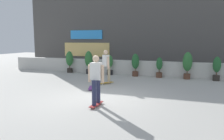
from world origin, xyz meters
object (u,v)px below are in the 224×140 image
Objects in this scene: potted_plant_1 at (89,61)px; potted_plant_3 at (135,63)px; skateboard_near_camera at (91,88)px; potted_plant_5 at (187,63)px; skater_by_wall_left at (106,65)px; potted_plant_0 at (70,60)px; skater_foreground at (96,78)px; potted_plant_6 at (217,67)px; potted_plant_2 at (110,64)px; potted_plant_4 at (159,67)px.

potted_plant_1 is 1.08× the size of potted_plant_3.
potted_plant_5 is at bearing 45.67° from skateboard_near_camera.
potted_plant_3 is 2.94m from skater_by_wall_left.
potted_plant_0 is 1.05× the size of potted_plant_3.
skater_by_wall_left is at bearing 106.09° from skater_foreground.
potted_plant_0 is 1.42m from potted_plant_1.
potted_plant_5 is (2.97, 0.00, 0.11)m from potted_plant_3.
potted_plant_2 is at bearing 180.00° from potted_plant_6.
potted_plant_2 is 0.95× the size of potted_plant_6.
potted_plant_5 is at bearing -0.00° from potted_plant_0.
potted_plant_1 is at bearing 180.00° from potted_plant_5.
potted_plant_0 is at bearing 130.26° from skateboard_near_camera.
potted_plant_0 reaches higher than potted_plant_3.
skater_foreground is at bearing -73.84° from potted_plant_2.
potted_plant_5 reaches higher than potted_plant_3.
skater_foreground and skater_by_wall_left have the same top height.
skater_by_wall_left is 2.07× the size of skateboard_near_camera.
skater_foreground is at bearing -73.91° from skater_by_wall_left.
skater_by_wall_left is at bearing -151.97° from potted_plant_6.
skater_foreground reaches higher than potted_plant_3.
skater_foreground is (-1.21, -6.40, 0.32)m from potted_plant_4.
skateboard_near_camera is (-5.51, -4.10, -0.66)m from potted_plant_6.
potted_plant_6 reaches higher than potted_plant_4.
potted_plant_2 is at bearing 180.00° from potted_plant_4.
skater_by_wall_left reaches higher than skateboard_near_camera.
skater_by_wall_left is at bearing -73.75° from potted_plant_2.
skater_foreground reaches higher than potted_plant_5.
potted_plant_3 is 4.29m from skateboard_near_camera.
potted_plant_6 is at bearing 0.00° from potted_plant_3.
skater_foreground is (4.72, -6.40, 0.12)m from potted_plant_0.
potted_plant_1 is 1.79× the size of skateboard_near_camera.
skateboard_near_camera is (0.61, -4.10, -0.61)m from potted_plant_2.
potted_plant_6 is (3.04, 0.00, 0.10)m from potted_plant_4.
potted_plant_6 is (4.47, 0.00, -0.05)m from potted_plant_3.
potted_plant_2 is 2.95m from skater_by_wall_left.
potted_plant_1 is 1.19× the size of potted_plant_2.
skateboard_near_camera is (-1.04, -4.10, -0.71)m from potted_plant_3.
skater_by_wall_left is (-1.03, 3.58, 0.00)m from skater_foreground.
skater_by_wall_left reaches higher than potted_plant_5.
skateboard_near_camera is at bearing -143.31° from potted_plant_6.
potted_plant_1 reaches higher than potted_plant_4.
skater_foreground is at bearing -100.75° from potted_plant_4.
skater_foreground is 1.00× the size of skater_by_wall_left.
potted_plant_0 is 1.16× the size of potted_plant_2.
potted_plant_3 is at bearing -0.00° from potted_plant_0.
skater_by_wall_left is (0.82, -2.82, 0.27)m from potted_plant_2.
potted_plant_5 is at bearing -0.00° from potted_plant_2.
skater_foreground is (-2.76, -6.40, 0.06)m from potted_plant_5.
potted_plant_5 reaches higher than potted_plant_4.
potted_plant_0 is 2.87m from potted_plant_2.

